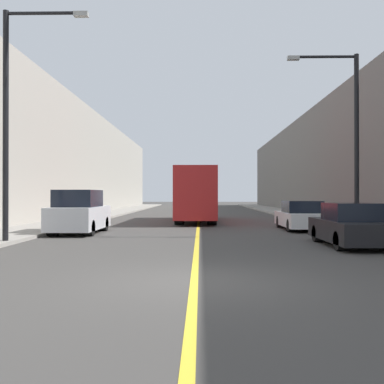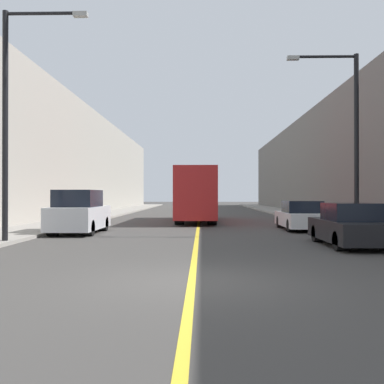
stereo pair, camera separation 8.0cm
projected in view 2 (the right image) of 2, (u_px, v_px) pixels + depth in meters
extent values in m
plane|color=#3F3D3A|center=(192.00, 282.00, 8.94)|extent=(200.00, 200.00, 0.00)
cube|color=gray|center=(108.00, 214.00, 39.11)|extent=(3.20, 72.00, 0.13)
cube|color=gray|center=(292.00, 214.00, 38.75)|extent=(3.20, 72.00, 0.13)
cube|color=gray|center=(67.00, 160.00, 39.22)|extent=(4.00, 72.00, 9.47)
cube|color=#66605B|center=(334.00, 162.00, 38.69)|extent=(4.00, 72.00, 9.17)
cube|color=gold|center=(200.00, 215.00, 38.93)|extent=(0.16, 72.00, 0.01)
cube|color=#AD1E1E|center=(197.00, 193.00, 29.00)|extent=(2.42, 10.02, 3.01)
cube|color=black|center=(195.00, 183.00, 24.02)|extent=(2.06, 0.04, 1.35)
cylinder|color=black|center=(179.00, 215.00, 25.90)|extent=(0.53, 1.10, 1.10)
cylinder|color=black|center=(212.00, 215.00, 25.86)|extent=(0.53, 1.10, 1.10)
cylinder|color=black|center=(184.00, 211.00, 32.12)|extent=(0.53, 1.10, 1.10)
cylinder|color=black|center=(210.00, 211.00, 32.07)|extent=(0.53, 1.10, 1.10)
cube|color=silver|center=(79.00, 218.00, 20.20)|extent=(1.92, 4.42, 1.00)
cube|color=black|center=(78.00, 198.00, 19.98)|extent=(1.69, 2.43, 0.75)
cube|color=black|center=(65.00, 216.00, 18.02)|extent=(1.63, 0.04, 0.45)
cylinder|color=black|center=(53.00, 228.00, 18.84)|extent=(0.42, 0.68, 0.68)
cylinder|color=black|center=(88.00, 228.00, 18.81)|extent=(0.42, 0.68, 0.68)
cylinder|color=black|center=(72.00, 224.00, 21.58)|extent=(0.42, 0.68, 0.68)
cylinder|color=black|center=(103.00, 224.00, 21.55)|extent=(0.42, 0.68, 0.68)
cube|color=black|center=(350.00, 230.00, 15.18)|extent=(1.81, 4.36, 0.69)
cube|color=black|center=(352.00, 212.00, 14.97)|extent=(1.59, 1.96, 0.59)
cube|color=black|center=(374.00, 232.00, 13.03)|extent=(1.54, 0.04, 0.31)
cylinder|color=black|center=(341.00, 241.00, 13.84)|extent=(0.40, 0.62, 0.62)
cylinder|color=black|center=(319.00, 233.00, 16.55)|extent=(0.40, 0.62, 0.62)
cylinder|color=black|center=(357.00, 233.00, 16.52)|extent=(0.40, 0.62, 0.62)
cube|color=silver|center=(301.00, 219.00, 22.22)|extent=(1.87, 4.59, 0.68)
cube|color=black|center=(302.00, 207.00, 21.99)|extent=(1.65, 2.07, 0.57)
cube|color=black|center=(312.00, 219.00, 19.96)|extent=(1.59, 0.04, 0.30)
cylinder|color=black|center=(292.00, 225.00, 20.81)|extent=(0.41, 0.62, 0.62)
cylinder|color=black|center=(324.00, 226.00, 20.78)|extent=(0.41, 0.62, 0.62)
cylinder|color=black|center=(281.00, 222.00, 23.66)|extent=(0.41, 0.62, 0.62)
cylinder|color=black|center=(309.00, 222.00, 23.62)|extent=(0.41, 0.62, 0.62)
cylinder|color=black|center=(5.00, 126.00, 15.72)|extent=(0.20, 0.20, 8.07)
cylinder|color=black|center=(43.00, 13.00, 15.71)|extent=(2.65, 0.12, 0.12)
cube|color=#999993|center=(80.00, 14.00, 15.68)|extent=(0.50, 0.24, 0.16)
cylinder|color=black|center=(356.00, 143.00, 18.84)|extent=(0.20, 0.20, 7.53)
cylinder|color=black|center=(325.00, 57.00, 18.89)|extent=(2.65, 0.12, 0.12)
cube|color=#999993|center=(293.00, 58.00, 18.92)|extent=(0.50, 0.24, 0.16)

